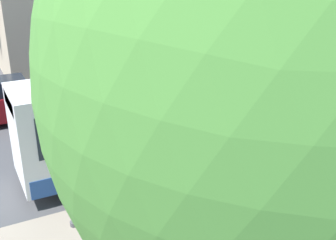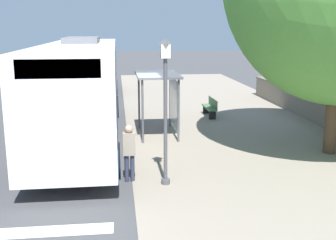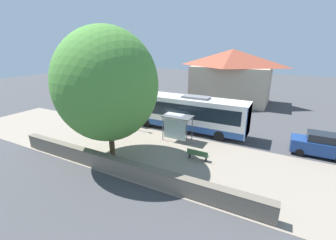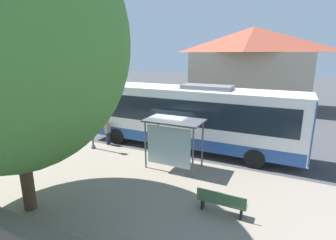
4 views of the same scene
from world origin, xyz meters
name	(u,v)px [view 1 (image 1 of 4)]	position (x,y,z in m)	size (l,w,h in m)	color
ground_plane	(190,177)	(0.00, 0.00, 0.00)	(120.00, 120.00, 0.00)	#424244
background_building	(86,5)	(16.74, -1.57, 4.20)	(7.77, 12.03, 8.16)	#C6B293
bus	(184,110)	(1.66, -0.62, 1.97)	(2.68, 12.46, 3.82)	white
bus_shelter	(235,136)	(-1.35, -0.87, 2.01)	(1.62, 2.75, 2.44)	#515459
pedestrian	(74,181)	(0.06, 4.20, 0.94)	(0.34, 0.22, 1.61)	#2D3347
street_lamp_near	(67,157)	(-0.90, 4.55, 2.33)	(0.28, 0.28, 3.92)	#4C4C51
shade_tree	(288,76)	(-6.76, 2.33, 5.89)	(7.63, 7.63, 10.09)	brown
parked_car_far_lane	(1,102)	(8.68, 5.29, 1.02)	(2.01, 4.27, 2.11)	maroon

